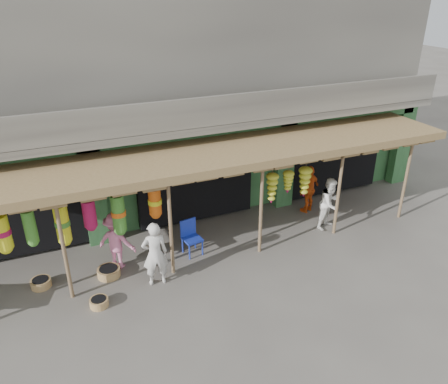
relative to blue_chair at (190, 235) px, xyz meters
name	(u,v)px	position (x,y,z in m)	size (l,w,h in m)	color
ground	(224,255)	(0.77, -0.50, -0.55)	(80.00, 80.00, 0.00)	#514C47
building	(166,95)	(0.77, 4.36, 2.82)	(16.40, 6.80, 7.00)	gray
awning	(206,159)	(0.59, 0.29, 2.02)	(14.00, 2.70, 2.79)	brown
blue_chair	(190,235)	(0.00, 0.00, 0.00)	(0.54, 0.55, 0.98)	#192EA8
basket_left	(41,283)	(-3.90, 0.01, -0.45)	(0.49, 0.49, 0.20)	olive
basket_mid	(109,272)	(-2.29, -0.21, -0.44)	(0.58, 0.58, 0.22)	brown
basket_right	(99,302)	(-2.70, -1.29, -0.45)	(0.43, 0.43, 0.20)	#956E45
person_front	(155,254)	(-1.23, -0.96, 0.31)	(0.62, 0.41, 1.71)	silver
person_right	(330,203)	(4.31, -0.33, 0.25)	(0.78, 0.61, 1.61)	white
person_vendor	(309,189)	(4.31, 0.80, 0.24)	(0.93, 0.39, 1.58)	#E15315
person_shopper	(116,241)	(-1.96, 0.12, 0.23)	(1.01, 0.58, 1.56)	pink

